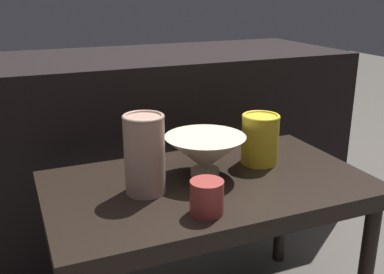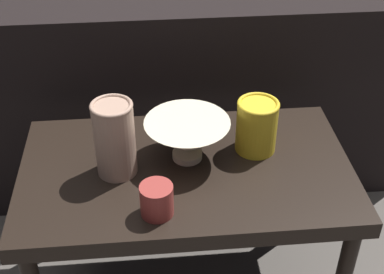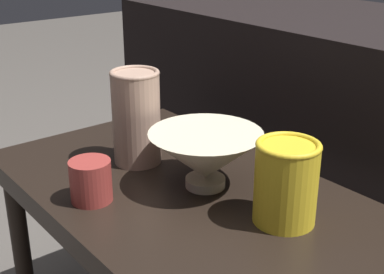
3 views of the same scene
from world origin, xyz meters
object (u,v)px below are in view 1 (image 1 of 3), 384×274
bowl (205,153)px  cup (207,197)px  vase_textured_left (144,153)px  vase_colorful_right (260,138)px

bowl → cup: bearing=-113.4°
vase_textured_left → bowl: bearing=10.3°
vase_textured_left → cup: (0.08, -0.14, -0.05)m
vase_colorful_right → vase_textured_left: bearing=-171.4°
bowl → cup: (-0.07, -0.17, -0.02)m
vase_textured_left → cup: vase_textured_left is taller
cup → vase_textured_left: bearing=119.2°
bowl → vase_textured_left: 0.16m
bowl → vase_colorful_right: vase_colorful_right is taller
bowl → vase_colorful_right: (0.16, 0.02, 0.01)m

